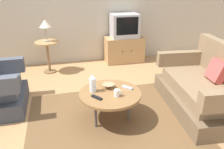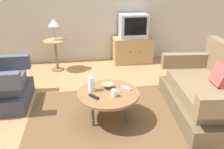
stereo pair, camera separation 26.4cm
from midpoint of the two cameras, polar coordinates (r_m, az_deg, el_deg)
The scene contains 14 objects.
ground_plane at distance 3.22m, azimuth -0.56°, elevation -10.34°, with size 16.00×16.00×0.00m, color #AD7F51.
back_wall at distance 5.06m, azimuth -4.57°, elevation 18.39°, with size 9.00×0.12×2.70m, color #BCB29E.
area_rug at distance 3.16m, azimuth 1.53°, elevation -11.13°, with size 2.19×1.81×0.00m, color brown.
couch at distance 3.47m, azimuth 25.34°, elevation -4.33°, with size 1.01×1.63×0.93m.
coffee_table at distance 2.96m, azimuth 1.61°, elevation -5.09°, with size 0.82×0.82×0.41m.
side_table at distance 4.69m, azimuth -12.51°, elevation 6.31°, with size 0.46×0.46×0.64m.
tv_stand at distance 5.12m, azimuth 6.69°, elevation 6.17°, with size 0.85×0.45×0.57m.
television at distance 5.00m, azimuth 6.96°, elevation 12.09°, with size 0.59×0.42×0.51m.
table_lamp at distance 4.58m, azimuth -12.95°, elevation 12.52°, with size 0.22×0.22×0.42m.
vase at distance 2.94m, azimuth -2.72°, elevation -2.12°, with size 0.09×0.09×0.24m.
mug at distance 2.83m, azimuth 3.30°, elevation -4.79°, with size 0.12×0.07×0.09m.
bowl at distance 3.05m, azimuth 1.34°, elevation -2.94°, with size 0.17×0.17×0.06m.
tv_remote_dark at distance 2.82m, azimuth -1.95°, elevation -5.68°, with size 0.13×0.15×0.02m.
tv_remote_silver at distance 3.04m, azimuth 6.14°, elevation -3.52°, with size 0.14×0.15×0.02m.
Camera 2 is at (-0.24, -2.68, 1.79)m, focal length 36.09 mm.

